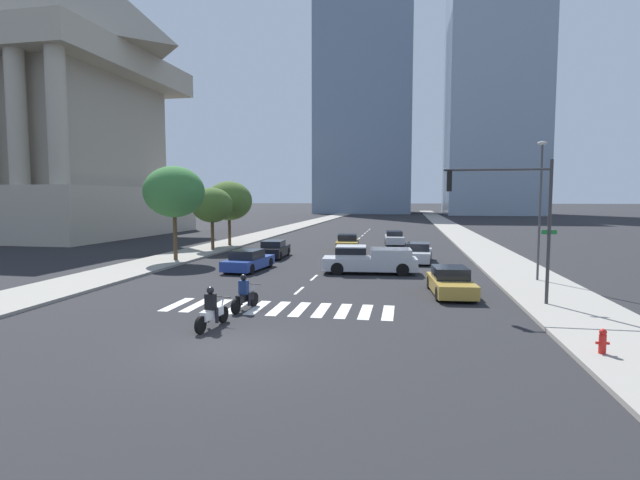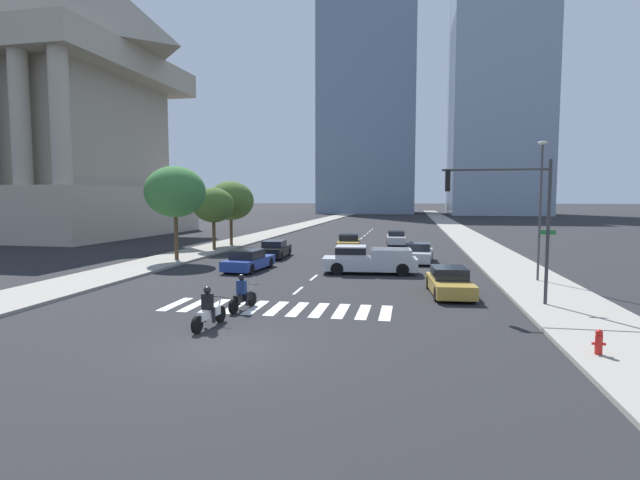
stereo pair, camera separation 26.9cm
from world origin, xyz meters
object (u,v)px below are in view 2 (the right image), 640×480
object	(u,v)px
motorcycle_trailing	(243,296)
street_tree_third	(231,201)
motorcycle_lead	(209,311)
sedan_silver_0	(419,254)
street_tree_second	(213,205)
sedan_blue_1	(249,261)
sedan_black_3	(275,250)
fire_hydrant	(599,342)
pickup_truck	(365,260)
traffic_signal_near	(508,205)
street_lamp_east	(541,200)
street_tree_nearest	(175,192)
sedan_gold_4	(349,243)
sedan_silver_2	(396,238)
sedan_gold_5	(450,282)

from	to	relation	value
motorcycle_trailing	street_tree_third	bearing A→B (deg)	32.66
motorcycle_lead	sedan_silver_0	distance (m)	20.77
street_tree_second	street_tree_third	distance (m)	4.14
sedan_blue_1	sedan_black_3	xyz separation A→B (m)	(-0.16, 6.71, 0.01)
sedan_blue_1	fire_hydrant	size ratio (longest dim) A/B	6.51
pickup_truck	sedan_black_3	bearing A→B (deg)	-46.02
traffic_signal_near	street_tree_third	size ratio (longest dim) A/B	1.00
street_lamp_east	street_tree_nearest	xyz separation A→B (m)	(-23.28, 4.85, 0.55)
pickup_truck	street_tree_nearest	distance (m)	14.79
pickup_truck	street_lamp_east	size ratio (longest dim) A/B	0.78
motorcycle_lead	sedan_gold_4	size ratio (longest dim) A/B	0.50
sedan_silver_0	fire_hydrant	distance (m)	21.08
sedan_silver_2	pickup_truck	bearing A→B (deg)	-7.56
fire_hydrant	sedan_silver_0	bearing A→B (deg)	102.66
motorcycle_trailing	sedan_silver_2	bearing A→B (deg)	0.88
pickup_truck	sedan_gold_5	distance (m)	7.42
sedan_black_3	sedan_silver_2	bearing A→B (deg)	-38.42
fire_hydrant	traffic_signal_near	size ratio (longest dim) A/B	0.12
sedan_gold_5	fire_hydrant	size ratio (longest dim) A/B	6.31
sedan_silver_0	sedan_blue_1	distance (m)	12.18
street_lamp_east	sedan_blue_1	bearing A→B (deg)	174.32
sedan_silver_2	sedan_black_3	distance (m)	15.17
motorcycle_lead	sedan_silver_2	bearing A→B (deg)	-2.28
sedan_silver_0	fire_hydrant	size ratio (longest dim) A/B	6.40
pickup_truck	sedan_gold_4	size ratio (longest dim) A/B	1.32
pickup_truck	sedan_gold_5	size ratio (longest dim) A/B	1.27
street_lamp_east	sedan_black_3	bearing A→B (deg)	153.70
street_tree_second	sedan_silver_2	bearing A→B (deg)	30.59
sedan_blue_1	street_tree_second	world-z (taller)	street_tree_second
sedan_black_3	traffic_signal_near	world-z (taller)	traffic_signal_near
sedan_silver_0	sedan_black_3	world-z (taller)	sedan_silver_0
traffic_signal_near	street_tree_second	world-z (taller)	traffic_signal_near
motorcycle_lead	pickup_truck	bearing A→B (deg)	-10.05
sedan_gold_4	street_lamp_east	xyz separation A→B (m)	(12.05, -14.80, 3.82)
sedan_blue_1	street_tree_second	xyz separation A→B (m)	(-6.47, 10.07, 3.34)
motorcycle_trailing	sedan_silver_0	size ratio (longest dim) A/B	0.44
motorcycle_lead	traffic_signal_near	xyz separation A→B (m)	(10.92, 5.55, 3.67)
motorcycle_trailing	fire_hydrant	bearing A→B (deg)	-97.74
street_tree_nearest	fire_hydrant	bearing A→B (deg)	-39.41
motorcycle_lead	sedan_blue_1	distance (m)	13.84
street_tree_nearest	street_lamp_east	bearing A→B (deg)	-11.78
motorcycle_lead	sedan_blue_1	bearing A→B (deg)	20.40
motorcycle_lead	pickup_truck	world-z (taller)	pickup_truck
sedan_silver_2	sedan_silver_0	bearing A→B (deg)	5.03
motorcycle_trailing	pickup_truck	size ratio (longest dim) A/B	0.35
sedan_silver_2	traffic_signal_near	xyz separation A→B (m)	(5.33, -26.97, 3.64)
sedan_blue_1	motorcycle_lead	bearing A→B (deg)	-161.59
sedan_blue_1	sedan_silver_2	xyz separation A→B (m)	(8.69, 19.03, 0.01)
sedan_black_3	street_tree_nearest	world-z (taller)	street_tree_nearest
traffic_signal_near	sedan_silver_0	bearing A→B (deg)	-76.40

